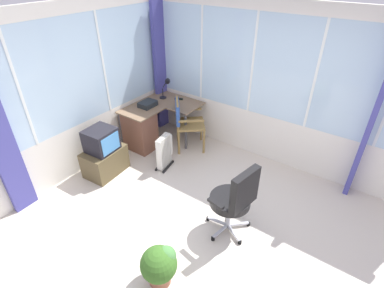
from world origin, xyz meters
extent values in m
cube|color=beige|center=(0.00, 0.00, -0.03)|extent=(4.94, 5.73, 0.06)
cube|color=silver|center=(0.00, 2.40, 0.39)|extent=(3.94, 0.06, 0.79)
cube|color=silver|center=(0.00, 2.40, 1.56)|extent=(3.86, 0.06, 1.54)
cube|color=silver|center=(0.00, 2.40, 2.42)|extent=(3.94, 0.06, 0.18)
cube|color=white|center=(-0.66, 2.40, 1.56)|extent=(0.04, 0.07, 1.54)
cube|color=white|center=(0.66, 2.40, 1.56)|extent=(0.04, 0.07, 1.54)
cube|color=silver|center=(2.00, 0.00, 0.39)|extent=(0.06, 4.73, 0.79)
cube|color=silver|center=(2.00, 0.00, 1.56)|extent=(0.06, 4.64, 1.54)
cube|color=silver|center=(2.00, 0.00, 2.42)|extent=(0.06, 4.73, 0.18)
cube|color=white|center=(2.00, -0.47, 1.56)|extent=(0.07, 0.04, 1.54)
cube|color=white|center=(2.00, 0.47, 1.56)|extent=(0.07, 0.04, 1.54)
cube|color=white|center=(2.00, 1.42, 1.56)|extent=(0.07, 0.04, 1.54)
cube|color=#464697|center=(1.87, 2.27, 1.21)|extent=(0.31, 0.09, 2.41)
cube|color=#464697|center=(1.92, -1.30, 1.21)|extent=(0.31, 0.07, 2.41)
cube|color=#7E6349|center=(1.34, 2.05, 0.71)|extent=(1.23, 0.60, 0.02)
cube|color=#7E6349|center=(1.65, 1.53, 0.71)|extent=(0.60, 0.45, 0.02)
cube|color=brown|center=(0.95, 2.05, 0.34)|extent=(0.40, 0.56, 0.69)
cylinder|color=#4C4C51|center=(1.40, 1.34, 0.35)|extent=(0.04, 0.04, 0.70)
cylinder|color=#4C4C51|center=(0.76, 2.30, 0.35)|extent=(0.04, 0.04, 0.70)
cylinder|color=black|center=(1.65, 2.06, 0.73)|extent=(0.13, 0.13, 0.02)
cylinder|color=black|center=(1.65, 2.06, 0.83)|extent=(0.02, 0.02, 0.17)
cylinder|color=black|center=(1.70, 2.03, 1.00)|extent=(0.05, 0.10, 0.15)
cone|color=black|center=(1.75, 1.99, 1.03)|extent=(0.14, 0.14, 0.12)
cube|color=black|center=(1.77, 1.77, 0.73)|extent=(0.10, 0.15, 0.02)
cube|color=#212629|center=(1.22, 2.04, 0.77)|extent=(0.30, 0.23, 0.09)
cylinder|color=olive|center=(1.46, 1.00, 0.23)|extent=(0.04, 0.04, 0.45)
cylinder|color=olive|center=(1.80, 1.28, 0.23)|extent=(0.04, 0.04, 0.45)
cylinder|color=olive|center=(1.18, 1.34, 0.23)|extent=(0.04, 0.04, 0.45)
cylinder|color=olive|center=(1.52, 1.62, 0.23)|extent=(0.04, 0.04, 0.45)
cube|color=olive|center=(1.49, 1.31, 0.47)|extent=(0.68, 0.68, 0.04)
cube|color=olive|center=(1.35, 1.48, 0.71)|extent=(0.35, 0.30, 0.43)
cube|color=#2E4F96|center=(1.35, 1.48, 0.73)|extent=(0.39, 0.34, 0.36)
cube|color=olive|center=(1.32, 1.17, 0.65)|extent=(0.31, 0.36, 0.03)
cube|color=olive|center=(1.66, 1.45, 0.65)|extent=(0.31, 0.36, 0.03)
cube|color=#B7B7BF|center=(0.07, -0.18, 0.04)|extent=(0.28, 0.09, 0.02)
cylinder|color=black|center=(-0.07, -0.15, 0.02)|extent=(0.05, 0.05, 0.05)
cube|color=#B7B7BF|center=(0.14, -0.33, 0.04)|extent=(0.16, 0.26, 0.02)
cylinder|color=black|center=(0.08, -0.45, 0.02)|extent=(0.05, 0.05, 0.05)
cube|color=#B7B7BF|center=(0.30, -0.30, 0.04)|extent=(0.22, 0.23, 0.02)
cylinder|color=black|center=(0.40, -0.40, 0.02)|extent=(0.05, 0.05, 0.05)
cube|color=#B7B7BF|center=(0.33, -0.14, 0.04)|extent=(0.27, 0.15, 0.02)
cylinder|color=black|center=(0.46, -0.08, 0.02)|extent=(0.05, 0.05, 0.05)
cube|color=#B7B7BF|center=(0.19, -0.06, 0.04)|extent=(0.07, 0.28, 0.02)
cylinder|color=black|center=(0.17, 0.08, 0.02)|extent=(0.05, 0.05, 0.05)
cylinder|color=#B7B7BF|center=(0.21, -0.20, 0.25)|extent=(0.05, 0.05, 0.38)
cylinder|color=black|center=(0.21, -0.20, 0.48)|extent=(0.50, 0.50, 0.09)
cube|color=black|center=(0.17, -0.39, 0.77)|extent=(0.43, 0.16, 0.48)
cube|color=black|center=(0.47, -0.25, 0.61)|extent=(0.09, 0.23, 0.04)
cube|color=black|center=(-0.06, -0.15, 0.61)|extent=(0.09, 0.23, 0.04)
cube|color=brown|center=(0.09, 1.99, 0.22)|extent=(0.67, 0.49, 0.43)
cube|color=black|center=(0.09, 1.99, 0.61)|extent=(0.45, 0.43, 0.36)
cube|color=#4C91D3|center=(0.11, 1.78, 0.61)|extent=(0.34, 0.03, 0.28)
cube|color=#262628|center=(0.23, 2.00, 0.47)|extent=(0.28, 0.24, 0.07)
cube|color=silver|center=(0.61, 1.29, 0.30)|extent=(0.04, 0.10, 0.54)
cube|color=silver|center=(0.65, 1.29, 0.30)|extent=(0.04, 0.10, 0.54)
cube|color=silver|center=(0.69, 1.30, 0.30)|extent=(0.04, 0.10, 0.54)
cube|color=silver|center=(0.73, 1.31, 0.30)|extent=(0.04, 0.10, 0.54)
cube|color=silver|center=(0.77, 1.32, 0.30)|extent=(0.04, 0.10, 0.54)
cube|color=silver|center=(0.81, 1.32, 0.30)|extent=(0.04, 0.10, 0.54)
cube|color=silver|center=(0.85, 1.33, 0.30)|extent=(0.04, 0.10, 0.54)
cube|color=silver|center=(0.89, 1.34, 0.30)|extent=(0.04, 0.10, 0.54)
cube|color=black|center=(0.76, 1.24, 0.01)|extent=(0.35, 0.09, 0.03)
cube|color=black|center=(0.74, 1.38, 0.01)|extent=(0.35, 0.09, 0.03)
cube|color=silver|center=(0.93, 1.35, 0.33)|extent=(0.07, 0.10, 0.38)
cylinder|color=#945740|center=(-0.87, 0.02, 0.07)|extent=(0.23, 0.23, 0.15)
sphere|color=#356121|center=(-0.87, 0.02, 0.29)|extent=(0.39, 0.39, 0.39)
sphere|color=#44793B|center=(-0.79, -0.02, 0.37)|extent=(0.21, 0.21, 0.21)
camera|label=1|loc=(-2.20, -1.35, 2.98)|focal=27.52mm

